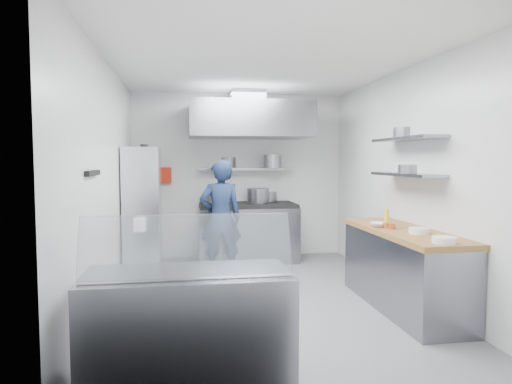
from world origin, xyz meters
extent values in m
plane|color=slate|center=(0.00, 0.00, 0.00)|extent=(5.00, 5.00, 0.00)
plane|color=silver|center=(0.00, 0.00, 2.80)|extent=(5.00, 5.00, 0.00)
cube|color=white|center=(0.00, 2.50, 1.40)|extent=(3.60, 2.80, 0.02)
cube|color=white|center=(0.00, -2.50, 1.40)|extent=(3.60, 2.80, 0.02)
cube|color=white|center=(-1.80, 0.00, 1.40)|extent=(2.80, 5.00, 0.02)
cube|color=white|center=(1.80, 0.00, 1.40)|extent=(2.80, 5.00, 0.02)
cube|color=gray|center=(0.10, 2.10, 0.45)|extent=(1.60, 0.80, 0.90)
cube|color=black|center=(0.10, 2.10, 0.93)|extent=(1.57, 0.78, 0.06)
cylinder|color=slate|center=(-0.43, 2.30, 1.06)|extent=(0.30, 0.30, 0.20)
cylinder|color=slate|center=(0.29, 2.20, 1.08)|extent=(0.37, 0.37, 0.24)
cylinder|color=slate|center=(0.53, 2.42, 1.04)|extent=(0.24, 0.24, 0.16)
cube|color=gray|center=(0.10, 2.34, 1.52)|extent=(1.60, 0.30, 0.04)
cylinder|color=slate|center=(-0.17, 2.57, 1.63)|extent=(0.29, 0.29, 0.18)
cylinder|color=slate|center=(0.52, 2.11, 1.65)|extent=(0.29, 0.29, 0.22)
cube|color=gray|center=(0.10, 1.93, 2.30)|extent=(1.90, 1.15, 0.55)
cube|color=slate|center=(0.10, 2.15, 2.68)|extent=(0.55, 0.55, 0.24)
cube|color=red|center=(-1.25, 2.44, 1.42)|extent=(0.22, 0.10, 0.26)
imported|color=#14213E|center=(-0.42, 1.20, 0.84)|extent=(0.64, 0.45, 1.67)
cube|color=silver|center=(-1.53, 1.46, 0.93)|extent=(0.50, 0.90, 1.85)
cube|color=white|center=(-1.53, 0.91, 0.80)|extent=(0.14, 0.18, 0.16)
cube|color=yellow|center=(-1.53, 1.47, 1.30)|extent=(0.15, 0.19, 0.17)
cylinder|color=black|center=(-1.48, 1.23, 1.80)|extent=(0.11, 0.11, 0.18)
cube|color=black|center=(-1.78, -0.90, 1.55)|extent=(0.04, 0.55, 0.05)
cube|color=gray|center=(1.48, -0.60, 0.42)|extent=(0.62, 2.00, 0.84)
cube|color=olive|center=(1.48, -0.60, 0.87)|extent=(0.65, 2.04, 0.06)
cylinder|color=white|center=(1.44, -1.46, 0.93)|extent=(0.22, 0.22, 0.06)
cylinder|color=white|center=(1.49, -0.91, 0.93)|extent=(0.21, 0.21, 0.06)
cylinder|color=#D16C3B|center=(1.35, -0.50, 0.93)|extent=(0.15, 0.15, 0.06)
cylinder|color=yellow|center=(1.47, -0.18, 0.99)|extent=(0.06, 0.06, 0.18)
imported|color=white|center=(1.27, -0.39, 0.93)|extent=(0.28, 0.28, 0.05)
cube|color=gray|center=(1.64, -0.30, 1.50)|extent=(0.30, 1.30, 0.04)
cube|color=gray|center=(1.64, -0.30, 1.92)|extent=(0.30, 1.30, 0.04)
cylinder|color=slate|center=(1.52, -0.59, 1.57)|extent=(0.21, 0.21, 0.10)
cylinder|color=slate|center=(1.79, 0.05, 2.01)|extent=(0.26, 0.26, 0.14)
cube|color=gray|center=(-0.92, -2.00, 0.42)|extent=(1.50, 0.70, 0.85)
cube|color=silver|center=(-0.92, -2.12, 1.07)|extent=(1.47, 0.19, 0.42)
camera|label=1|loc=(-0.94, -5.32, 1.67)|focal=32.00mm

